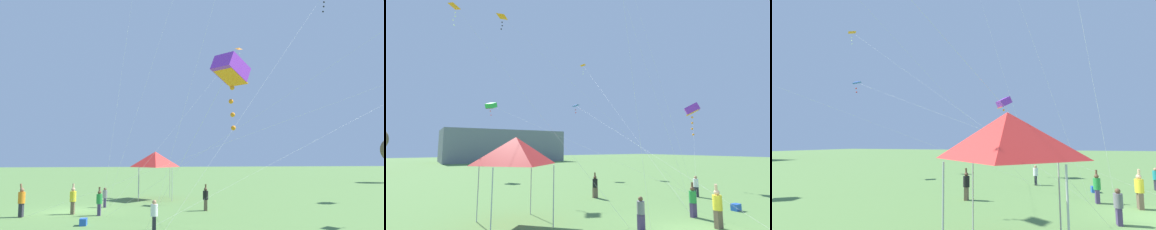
# 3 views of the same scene
# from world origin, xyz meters

# --- Properties ---
(distant_building) EXTENTS (31.04, 15.15, 8.42)m
(distant_building) POSITION_xyz_m (10.04, 66.34, 4.21)
(distant_building) COLOR slate
(distant_building) RESTS_ON ground
(festival_tent) EXTENTS (3.17, 3.17, 4.22)m
(festival_tent) POSITION_xyz_m (-6.14, 6.01, 3.53)
(festival_tent) COLOR #B7B7BC
(festival_tent) RESTS_ON ground
(cooler_box) EXTENTS (0.54, 0.36, 0.39)m
(cooler_box) POSITION_xyz_m (5.93, 1.77, 0.19)
(cooler_box) COLOR blue
(cooler_box) RESTS_ON ground
(person_white_shirt) EXTENTS (0.37, 0.37, 1.56)m
(person_white_shirt) POSITION_xyz_m (7.89, 5.62, 0.84)
(person_white_shirt) COLOR #282833
(person_white_shirt) RESTS_ON ground
(person_green_shirt) EXTENTS (0.38, 0.38, 1.83)m
(person_green_shirt) POSITION_xyz_m (2.47, 2.21, 0.89)
(person_green_shirt) COLOR #473860
(person_green_shirt) RESTS_ON ground
(person_black_shirt) EXTENTS (0.38, 0.38, 1.84)m
(person_black_shirt) POSITION_xyz_m (1.16, 9.39, 0.89)
(person_black_shirt) COLOR brown
(person_black_shirt) RESTS_ON ground
(person_grey_shirt) EXTENTS (0.35, 0.35, 1.47)m
(person_grey_shirt) POSITION_xyz_m (-1.48, 2.15, 0.79)
(person_grey_shirt) COLOR #473860
(person_grey_shirt) RESTS_ON ground
(person_yellow_shirt) EXTENTS (0.41, 0.41, 2.00)m
(person_yellow_shirt) POSITION_xyz_m (1.69, 0.40, 0.97)
(person_yellow_shirt) COLOR brown
(person_yellow_shirt) RESTS_ON ground
(kite_orange_delta_0) EXTENTS (11.72, 15.27, 18.67)m
(kite_orange_delta_0) POSITION_xyz_m (-3.12, 20.89, 18.22)
(kite_orange_delta_0) COLOR silver
(kite_orange_delta_0) RESTS_ON ground
(kite_purple_box_2) EXTENTS (6.01, 4.33, 8.08)m
(kite_purple_box_2) POSITION_xyz_m (12.49, 8.66, 7.42)
(kite_purple_box_2) COLOR silver
(kite_purple_box_2) RESTS_ON ground
(kite_orange_delta_3) EXTENTS (9.40, 25.39, 17.38)m
(kite_orange_delta_3) POSITION_xyz_m (11.82, 27.32, 17.01)
(kite_orange_delta_3) COLOR silver
(kite_orange_delta_3) RESTS_ON ground
(kite_green_box_4) EXTENTS (10.83, 23.22, 9.72)m
(kite_green_box_4) POSITION_xyz_m (-2.44, 27.63, 9.18)
(kite_green_box_4) COLOR silver
(kite_green_box_4) RESTS_ON ground
(kite_blue_delta_5) EXTENTS (6.12, 25.64, 9.74)m
(kite_blue_delta_5) POSITION_xyz_m (7.64, 22.72, 9.35)
(kite_blue_delta_5) COLOR silver
(kite_blue_delta_5) RESTS_ON ground
(kite_orange_delta_8) EXTENTS (7.27, 12.33, 15.03)m
(kite_orange_delta_8) POSITION_xyz_m (-8.50, 14.36, 14.50)
(kite_orange_delta_8) COLOR silver
(kite_orange_delta_8) RESTS_ON ground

